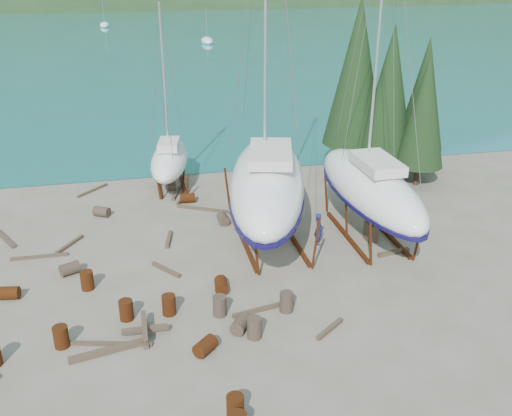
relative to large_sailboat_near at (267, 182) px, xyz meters
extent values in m
plane|color=#655F50|center=(-2.64, -4.45, -3.22)|extent=(600.00, 600.00, 0.00)
cylinder|color=black|center=(9.86, 7.55, -2.42)|extent=(0.36, 0.36, 1.60)
cone|color=black|center=(9.86, 7.55, 2.58)|extent=(3.60, 3.60, 8.40)
cylinder|color=black|center=(11.36, 5.55, -2.54)|extent=(0.36, 0.36, 1.36)
cone|color=black|center=(11.36, 5.55, 1.71)|extent=(3.06, 3.06, 7.14)
cylinder|color=black|center=(8.36, 9.55, -2.30)|extent=(0.36, 0.36, 1.84)
cone|color=black|center=(8.36, 9.55, 3.45)|extent=(4.14, 4.14, 9.66)
cylinder|color=black|center=(12.86, 8.55, -2.50)|extent=(0.36, 0.36, 1.44)
cone|color=black|center=(12.86, 8.55, 2.00)|extent=(3.24, 3.24, 7.56)
ellipsoid|color=white|center=(7.36, 75.55, -2.84)|extent=(2.00, 5.00, 1.40)
cylinder|color=silver|center=(7.36, 75.55, 0.01)|extent=(0.08, 0.08, 5.00)
ellipsoid|color=white|center=(-10.64, 105.55, -2.84)|extent=(2.00, 5.00, 1.40)
cylinder|color=silver|center=(-10.64, 105.55, 0.01)|extent=(0.08, 0.08, 5.00)
ellipsoid|color=white|center=(0.00, 0.02, -0.04)|extent=(6.73, 13.23, 2.97)
cube|color=#110C3F|center=(0.00, -0.62, -1.07)|extent=(0.81, 2.28, 1.00)
cube|color=silver|center=(0.00, -0.62, 1.69)|extent=(2.92, 4.20, 0.50)
cube|color=#622810|center=(-1.30, 0.02, -3.12)|extent=(0.18, 6.99, 0.20)
cube|color=#622810|center=(1.30, 0.02, -3.12)|extent=(0.18, 6.99, 0.20)
cube|color=brown|center=(0.00, -0.62, -2.62)|extent=(0.50, 0.80, 1.19)
ellipsoid|color=white|center=(5.27, -0.82, -0.46)|extent=(3.37, 10.90, 2.56)
cube|color=#110C3F|center=(5.27, -1.36, -1.29)|extent=(0.29, 1.95, 1.00)
cube|color=silver|center=(5.27, -1.36, 1.07)|extent=(1.80, 3.29, 0.50)
cylinder|color=silver|center=(5.27, -0.28, 7.42)|extent=(0.14, 0.14, 13.00)
cube|color=#622810|center=(4.17, -0.82, -3.12)|extent=(0.18, 5.96, 0.20)
cube|color=#622810|center=(6.37, -0.82, -3.12)|extent=(0.18, 5.96, 0.20)
cube|color=brown|center=(5.27, -1.36, -2.73)|extent=(0.50, 0.80, 0.98)
ellipsoid|color=white|center=(-4.34, 8.56, -1.40)|extent=(3.47, 7.36, 1.82)
cube|color=#110C3F|center=(-4.34, 8.21, -1.86)|extent=(0.48, 1.30, 1.00)
cube|color=silver|center=(-4.34, 8.21, -0.24)|extent=(1.59, 2.31, 0.50)
cylinder|color=silver|center=(-4.34, 8.92, 3.86)|extent=(0.14, 0.14, 8.49)
cube|color=#622810|center=(-5.12, 8.56, -3.12)|extent=(0.18, 3.89, 0.20)
cube|color=#622810|center=(-3.56, 8.56, -3.12)|extent=(0.18, 3.89, 0.20)
cube|color=brown|center=(-4.34, 8.21, -3.01)|extent=(0.50, 0.80, 0.41)
imported|color=navy|center=(2.46, -1.13, -2.36)|extent=(0.44, 0.64, 1.71)
cylinder|color=#2D2823|center=(-2.92, -7.68, -2.93)|extent=(0.95, 1.05, 0.58)
cylinder|color=#622810|center=(-12.31, -3.24, -2.93)|extent=(0.96, 0.70, 0.58)
cylinder|color=#622810|center=(-3.97, -12.28, -2.78)|extent=(0.58, 0.58, 0.88)
cylinder|color=#622810|center=(-3.56, 5.77, -2.93)|extent=(0.89, 0.60, 0.58)
cylinder|color=#2D2823|center=(-2.46, -8.23, -2.78)|extent=(0.58, 0.58, 0.88)
cylinder|color=#622810|center=(-3.19, -4.59, -2.93)|extent=(0.66, 0.93, 0.58)
cylinder|color=#622810|center=(-9.00, -3.14, -2.78)|extent=(0.58, 0.58, 0.88)
cylinder|color=#2D2823|center=(-8.59, 4.80, -2.93)|extent=(1.05, 0.94, 0.58)
cylinder|color=#622810|center=(-7.32, -5.90, -2.78)|extent=(0.58, 0.58, 0.88)
cylinder|color=#2D2823|center=(-1.96, 2.36, -2.93)|extent=(0.60, 0.89, 0.58)
cylinder|color=#622810|center=(-4.47, -8.76, -2.93)|extent=(1.03, 1.03, 0.58)
cylinder|color=#622810|center=(-9.76, -7.20, -2.78)|extent=(0.58, 0.58, 0.88)
cylinder|color=#622810|center=(-5.59, -5.90, -2.78)|extent=(0.58, 0.58, 0.88)
cylinder|color=#2D2823|center=(-9.87, -1.61, -2.93)|extent=(1.04, 0.90, 0.58)
cylinder|color=#2D2823|center=(-3.54, -6.42, -2.78)|extent=(0.58, 0.58, 0.88)
cylinder|color=#2D2823|center=(-0.76, -6.73, -2.78)|extent=(0.58, 0.58, 0.88)
cube|color=brown|center=(-9.29, 8.85, -3.15)|extent=(1.84, 1.92, 0.14)
cube|color=brown|center=(5.81, -3.04, -3.12)|extent=(1.79, 0.48, 0.19)
cube|color=brown|center=(-13.53, 2.83, -3.13)|extent=(1.41, 2.37, 0.19)
cube|color=brown|center=(-7.96, -7.54, -3.14)|extent=(3.18, 0.93, 0.15)
cube|color=brown|center=(-5.47, -2.31, -3.13)|extent=(1.27, 1.61, 0.17)
cube|color=brown|center=(-1.70, -6.49, -3.14)|extent=(2.77, 0.71, 0.16)
cube|color=brown|center=(-4.14, 7.11, -3.12)|extent=(0.74, 1.95, 0.19)
cube|color=brown|center=(0.56, -8.46, -3.13)|extent=(1.46, 1.17, 0.17)
cube|color=brown|center=(-5.09, 0.84, -3.12)|extent=(0.52, 1.80, 0.19)
cube|color=brown|center=(-3.73, 6.60, -3.14)|extent=(1.16, 2.45, 0.15)
cube|color=brown|center=(-2.84, 4.41, -3.14)|extent=(2.84, 1.65, 0.16)
cube|color=brown|center=(-11.51, 0.35, -3.15)|extent=(2.74, 0.17, 0.15)
cube|color=brown|center=(-8.12, -8.02, -3.10)|extent=(2.74, 0.80, 0.23)
cube|color=brown|center=(-10.12, 1.38, -3.14)|extent=(1.29, 1.85, 0.16)
cube|color=brown|center=(-6.64, -7.21, -3.12)|extent=(0.20, 1.80, 0.20)
cube|color=brown|center=(-6.64, -7.21, -2.92)|extent=(1.80, 0.20, 0.20)
cube|color=brown|center=(-6.64, -7.21, -2.72)|extent=(0.20, 1.80, 0.20)
cube|color=brown|center=(-0.32, 3.04, -3.12)|extent=(0.20, 1.80, 0.20)
cube|color=brown|center=(-0.32, 3.04, -2.92)|extent=(1.80, 0.20, 0.20)
cube|color=brown|center=(-0.32, 3.04, -2.72)|extent=(0.20, 1.80, 0.20)
camera|label=1|loc=(-6.37, -26.20, 10.41)|focal=40.00mm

